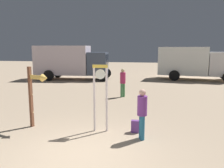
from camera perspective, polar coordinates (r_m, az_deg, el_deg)
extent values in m
plane|color=tan|center=(6.10, -8.68, -17.62)|extent=(80.00, 80.00, 0.00)
cylinder|color=white|center=(7.42, -4.50, -4.04)|extent=(0.07, 0.07, 2.11)
cylinder|color=white|center=(7.36, -1.38, -4.11)|extent=(0.07, 0.07, 2.11)
cube|color=yellow|center=(7.22, -3.02, 4.52)|extent=(0.49, 0.13, 0.10)
cylinder|color=silver|center=(7.27, -2.97, 2.49)|extent=(0.32, 0.07, 0.32)
cube|color=black|center=(7.30, -2.94, 2.51)|extent=(0.08, 0.02, 0.06)
cube|color=black|center=(7.30, -2.94, 2.51)|extent=(0.11, 0.02, 0.10)
cube|color=brown|center=(8.30, -19.90, -3.14)|extent=(0.13, 0.13, 2.12)
cube|color=#FFCC5A|center=(7.94, -18.59, 1.63)|extent=(0.55, 0.23, 0.14)
cone|color=#FFCC5A|center=(7.67, -16.65, 1.47)|extent=(0.29, 0.31, 0.25)
sphere|color=#F5DF90|center=(8.36, -19.34, -6.76)|extent=(0.04, 0.04, 0.04)
sphere|color=#F3DD97|center=(8.22, -19.56, -2.48)|extent=(0.04, 0.04, 0.04)
sphere|color=#FFE991|center=(8.13, -19.80, 1.91)|extent=(0.04, 0.04, 0.04)
cylinder|color=teal|center=(6.91, 7.69, -10.99)|extent=(0.14, 0.14, 0.75)
cylinder|color=teal|center=(7.05, 7.42, -10.59)|extent=(0.14, 0.14, 0.75)
cylinder|color=#76368E|center=(6.79, 7.67, -5.47)|extent=(0.29, 0.29, 0.59)
sphere|color=#DEA694|center=(6.70, 7.74, -2.18)|extent=(0.20, 0.20, 0.20)
cube|color=#703D8B|center=(7.54, 5.96, -10.63)|extent=(0.27, 0.17, 0.40)
cube|color=#7F5183|center=(7.65, 6.02, -10.80)|extent=(0.19, 0.04, 0.18)
cylinder|color=#4B8C55|center=(12.72, 2.48, -1.62)|extent=(0.15, 0.15, 0.78)
cylinder|color=#4B8C55|center=(12.82, 2.99, -1.53)|extent=(0.15, 0.15, 0.78)
cylinder|color=#B82C60|center=(12.66, 2.76, 1.54)|extent=(0.31, 0.31, 0.62)
sphere|color=#D0BD8A|center=(12.62, 2.77, 3.42)|extent=(0.22, 0.22, 0.22)
cube|color=silver|center=(20.69, -12.35, 5.95)|extent=(4.83, 2.67, 2.53)
cube|color=#414D63|center=(19.96, -3.58, 5.21)|extent=(1.79, 2.29, 1.96)
cube|color=black|center=(19.82, -1.25, 6.34)|extent=(0.19, 1.81, 0.86)
cylinder|color=black|center=(18.82, -2.33, 2.01)|extent=(0.92, 0.33, 0.90)
cylinder|color=black|center=(21.10, -1.45, 2.76)|extent=(0.92, 0.33, 0.90)
cylinder|color=black|center=(20.02, -15.75, 2.09)|extent=(0.92, 0.33, 0.90)
cylinder|color=black|center=(22.17, -13.58, 2.81)|extent=(0.92, 0.33, 0.90)
cube|color=white|center=(21.07, 17.55, 5.64)|extent=(4.41, 2.97, 2.41)
cube|color=silver|center=(21.21, 25.52, 4.62)|extent=(1.99, 2.50, 1.99)
cylinder|color=black|center=(22.57, 26.60, 2.22)|extent=(0.93, 0.38, 0.90)
cylinder|color=black|center=(19.99, 15.53, 2.09)|extent=(0.93, 0.38, 0.90)
cylinder|color=black|center=(22.41, 15.94, 2.78)|extent=(0.93, 0.38, 0.90)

